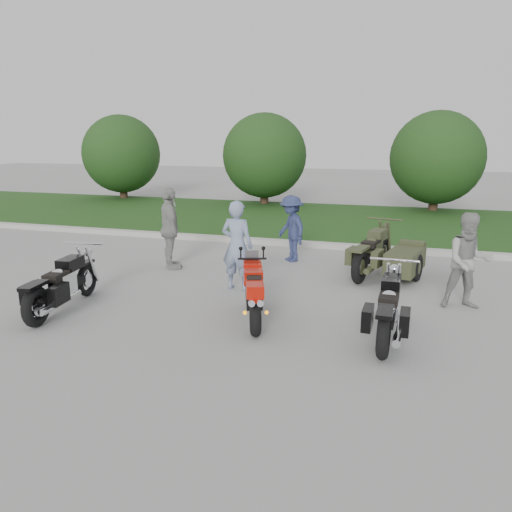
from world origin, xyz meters
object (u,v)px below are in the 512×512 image
(person_grey, at_px, (469,261))
(person_back, at_px, (170,229))
(sportbike_red, at_px, (254,292))
(person_denim, at_px, (291,229))
(cruiser_left, at_px, (60,287))
(person_stripe, at_px, (237,246))
(cruiser_right, at_px, (389,311))
(cruiser_sidecar, at_px, (391,258))

(person_grey, xyz_separation_m, person_back, (-6.31, 0.93, 0.08))
(sportbike_red, distance_m, person_grey, 3.89)
(sportbike_red, relative_size, person_denim, 1.11)
(cruiser_left, xyz_separation_m, person_grey, (6.83, 2.31, 0.41))
(person_back, bearing_deg, cruiser_left, 134.26)
(person_grey, relative_size, person_back, 0.91)
(person_stripe, xyz_separation_m, person_grey, (4.29, 0.16, -0.04))
(cruiser_right, distance_m, person_stripe, 3.52)
(cruiser_left, xyz_separation_m, person_back, (0.52, 3.24, 0.50))
(cruiser_right, distance_m, person_back, 5.80)
(person_stripe, height_order, person_denim, person_stripe)
(cruiser_right, height_order, person_grey, person_grey)
(cruiser_left, xyz_separation_m, cruiser_right, (5.56, 0.42, -0.00))
(cruiser_left, bearing_deg, person_stripe, 33.34)
(person_stripe, bearing_deg, sportbike_red, 123.96)
(person_stripe, relative_size, person_grey, 1.05)
(cruiser_right, bearing_deg, person_back, 152.38)
(sportbike_red, height_order, cruiser_left, sportbike_red)
(cruiser_sidecar, xyz_separation_m, person_grey, (1.38, -1.64, 0.42))
(cruiser_right, bearing_deg, cruiser_sidecar, 93.45)
(cruiser_sidecar, relative_size, person_stripe, 1.35)
(sportbike_red, height_order, cruiser_right, sportbike_red)
(cruiser_right, bearing_deg, person_grey, 57.82)
(cruiser_left, relative_size, cruiser_sidecar, 0.94)
(cruiser_right, height_order, person_stripe, person_stripe)
(person_stripe, xyz_separation_m, person_back, (-2.01, 1.09, 0.04))
(person_denim, relative_size, person_back, 0.86)
(cruiser_left, bearing_deg, person_denim, 50.63)
(person_stripe, relative_size, person_back, 0.95)
(person_denim, bearing_deg, cruiser_left, -74.34)
(person_stripe, relative_size, person_denim, 1.11)
(person_back, bearing_deg, sportbike_red, -170.09)
(person_grey, bearing_deg, person_back, 160.37)
(cruiser_left, bearing_deg, sportbike_red, 1.76)
(cruiser_sidecar, bearing_deg, cruiser_left, -131.46)
(cruiser_left, distance_m, person_stripe, 3.35)
(cruiser_sidecar, relative_size, person_denim, 1.50)
(cruiser_right, bearing_deg, person_stripe, 151.82)
(cruiser_right, bearing_deg, sportbike_red, 178.88)
(cruiser_left, xyz_separation_m, person_stripe, (2.53, 2.15, 0.45))
(cruiser_right, xyz_separation_m, person_denim, (-2.53, 4.36, 0.37))
(person_grey, bearing_deg, person_stripe, 170.88)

